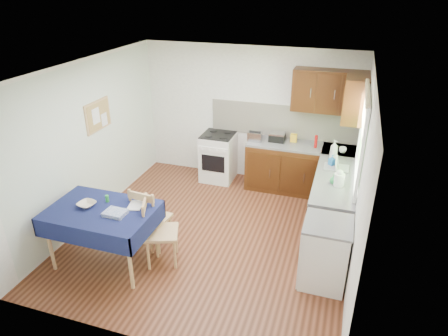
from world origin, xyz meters
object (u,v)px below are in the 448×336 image
(sandwich_press, at_px, (277,137))
(kettle, at_px, (339,179))
(chair_near, at_px, (157,229))
(dish_rack, at_px, (336,167))
(toaster, at_px, (255,137))
(dining_table, at_px, (102,216))
(chair_far, at_px, (149,217))

(sandwich_press, bearing_deg, kettle, -40.99)
(chair_near, distance_m, dish_rack, 2.86)
(toaster, bearing_deg, dining_table, -107.71)
(toaster, height_order, sandwich_press, toaster)
(sandwich_press, xyz_separation_m, kettle, (1.15, -1.41, 0.03))
(chair_far, bearing_deg, dining_table, 50.44)
(chair_near, distance_m, sandwich_press, 2.92)
(chair_far, distance_m, kettle, 2.71)
(dining_table, relative_size, toaster, 5.55)
(chair_far, height_order, sandwich_press, sandwich_press)
(chair_far, relative_size, kettle, 4.13)
(dining_table, bearing_deg, dish_rack, 40.11)
(sandwich_press, distance_m, kettle, 1.82)
(kettle, bearing_deg, dining_table, -152.58)
(kettle, bearing_deg, toaster, 140.21)
(chair_far, bearing_deg, chair_near, 143.42)
(kettle, bearing_deg, chair_near, -150.18)
(chair_far, height_order, toaster, toaster)
(dining_table, height_order, chair_far, chair_far)
(chair_near, height_order, sandwich_press, sandwich_press)
(chair_near, xyz_separation_m, toaster, (0.69, 2.54, 0.47))
(chair_near, bearing_deg, kettle, -81.35)
(chair_near, distance_m, kettle, 2.60)
(chair_far, height_order, kettle, kettle)
(dining_table, xyz_separation_m, toaster, (1.36, 2.77, 0.25))
(dish_rack, bearing_deg, kettle, -90.94)
(dining_table, distance_m, toaster, 3.10)
(dish_rack, xyz_separation_m, kettle, (0.06, -0.57, 0.09))
(chair_near, relative_size, sandwich_press, 3.61)
(dining_table, xyz_separation_m, kettle, (2.89, 1.50, 0.28))
(dining_table, bearing_deg, chair_near, 22.75)
(dining_table, height_order, sandwich_press, sandwich_press)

